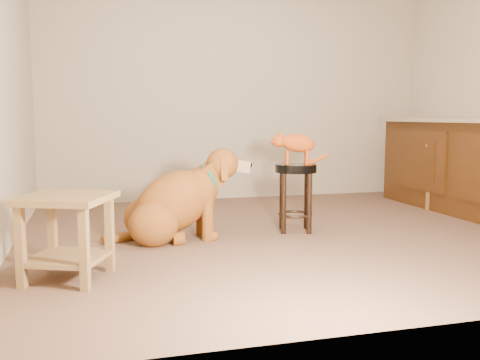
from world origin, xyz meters
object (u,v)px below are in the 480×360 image
object	(u,v)px
padded_stool	(296,184)
wood_stool	(451,176)
golden_retriever	(175,204)
tabby_kitten	(295,144)
side_table	(67,224)

from	to	relation	value
padded_stool	wood_stool	world-z (taller)	wood_stool
padded_stool	golden_retriever	xyz separation A→B (m)	(-1.02, -0.06, -0.12)
padded_stool	golden_retriever	bearing A→B (deg)	-176.70
padded_stool	tabby_kitten	size ratio (longest dim) A/B	1.15
wood_stool	side_table	bearing A→B (deg)	-158.87
side_table	padded_stool	bearing A→B (deg)	27.03
padded_stool	wood_stool	distance (m)	1.95
wood_stool	golden_retriever	xyz separation A→B (m)	(-2.90, -0.57, -0.07)
golden_retriever	tabby_kitten	world-z (taller)	tabby_kitten
padded_stool	wood_stool	bearing A→B (deg)	15.11
golden_retriever	padded_stool	bearing A→B (deg)	0.35
golden_retriever	tabby_kitten	size ratio (longest dim) A/B	2.44
golden_retriever	tabby_kitten	bearing A→B (deg)	0.62
tabby_kitten	side_table	bearing A→B (deg)	-136.87
padded_stool	side_table	bearing A→B (deg)	-152.97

